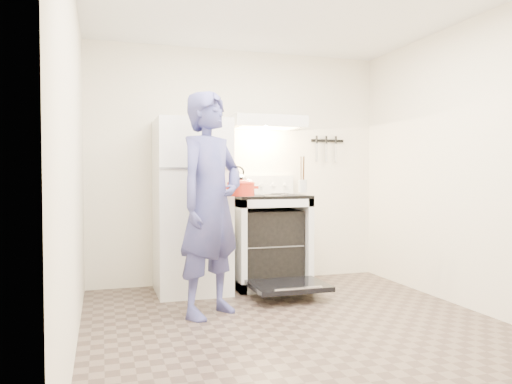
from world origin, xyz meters
TOP-DOWN VIEW (x-y plane):
  - floor at (0.00, 0.00)m, footprint 3.60×3.60m
  - back_wall at (0.00, 1.80)m, footprint 3.20×0.02m
  - refrigerator at (-0.58, 1.45)m, footprint 0.70×0.70m
  - stove_body at (0.23, 1.48)m, footprint 0.76×0.65m
  - cooktop at (0.23, 1.48)m, footprint 0.76×0.65m
  - backsplash at (0.23, 1.76)m, footprint 0.76×0.07m
  - oven_door at (0.23, 0.88)m, footprint 0.70×0.54m
  - oven_rack at (0.23, 1.48)m, footprint 0.60×0.52m
  - range_hood at (0.23, 1.55)m, footprint 0.76×0.50m
  - knife_strip at (1.05, 1.79)m, footprint 0.40×0.02m
  - pizza_stone at (0.27, 1.42)m, footprint 0.36×0.36m
  - tea_kettle at (-0.07, 1.57)m, footprint 0.25×0.20m
  - utensil_jar at (0.55, 1.31)m, footprint 0.11×0.11m
  - person at (-0.57, 0.58)m, footprint 0.80×0.75m
  - dutch_oven at (-0.22, 0.90)m, footprint 0.32×0.25m

SIDE VIEW (x-z plane):
  - floor at x=0.00m, z-range 0.00..0.00m
  - oven_door at x=0.23m, z-range 0.10..0.15m
  - oven_rack at x=0.23m, z-range 0.43..0.45m
  - pizza_stone at x=0.27m, z-range 0.45..0.46m
  - stove_body at x=0.23m, z-range 0.00..0.92m
  - refrigerator at x=-0.58m, z-range 0.00..1.70m
  - person at x=-0.57m, z-range 0.00..1.84m
  - cooktop at x=0.23m, z-range 0.92..0.95m
  - dutch_oven at x=-0.22m, z-range 0.92..1.13m
  - utensil_jar at x=0.55m, z-range 0.98..1.11m
  - backsplash at x=0.23m, z-range 0.95..1.15m
  - tea_kettle at x=-0.07m, z-range 0.95..1.25m
  - back_wall at x=0.00m, z-range 0.00..2.50m
  - knife_strip at x=1.05m, z-range 1.54..1.56m
  - range_hood at x=0.23m, z-range 1.65..1.77m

